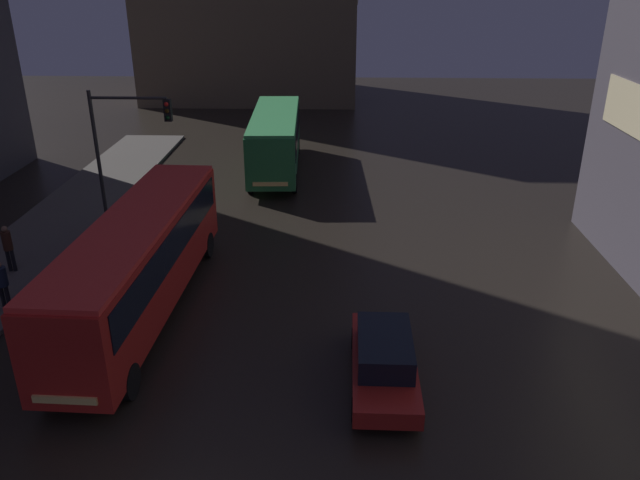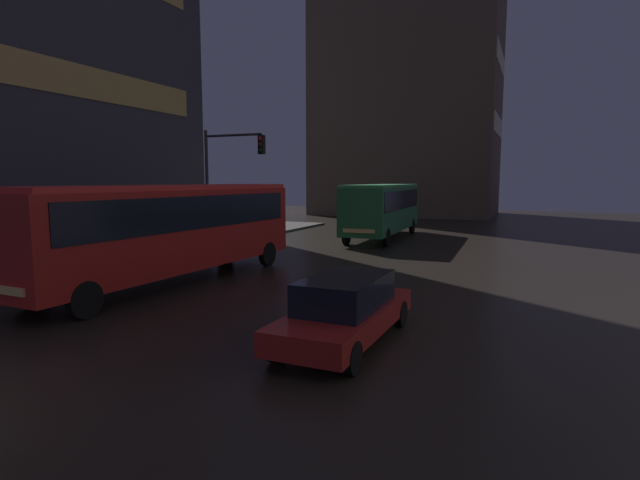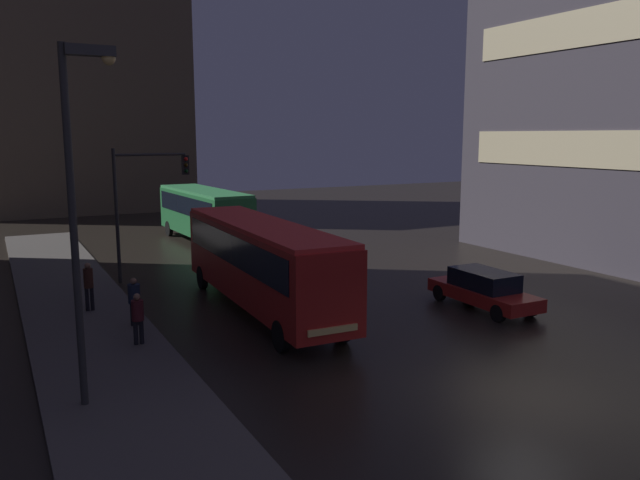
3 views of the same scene
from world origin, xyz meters
The scene contains 9 objects.
sidewalk_left centered at (-9.00, 10.00, 0.07)m, with size 4.00×48.00×0.15m.
building_far_backdrop centered at (-4.12, 49.61, 11.48)m, with size 18.07×12.00×22.95m.
bus_near centered at (-2.81, 10.56, 2.10)m, with size 2.78×11.94×3.41m.
bus_far centered at (0.05, 26.55, 2.05)m, with size 2.94×10.39×3.32m.
car_taxi centered at (4.95, 6.93, 0.76)m, with size 1.84×4.79×1.48m.
pedestrian_near centered at (-7.87, 8.44, 1.12)m, with size 0.53×0.53×1.64m.
pedestrian_mid centered at (-8.66, 13.19, 1.22)m, with size 0.36×0.36×1.83m.
pedestrian_far centered at (-7.56, 10.51, 1.16)m, with size 0.53×0.53×1.68m.
traffic_light_main centered at (-5.51, 17.95, 4.13)m, with size 3.44×0.35×6.07m.
Camera 2 is at (8.70, -3.12, 3.57)m, focal length 28.00 mm.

